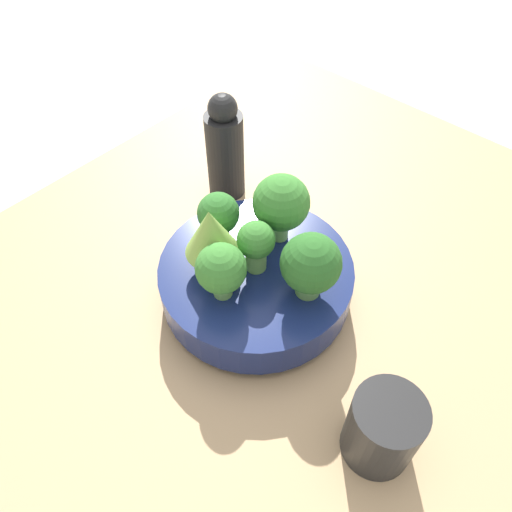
{
  "coord_description": "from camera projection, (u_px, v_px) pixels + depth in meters",
  "views": [
    {
      "loc": [
        0.29,
        0.27,
        0.58
      ],
      "look_at": [
        0.01,
        0.01,
        0.13
      ],
      "focal_mm": 35.0,
      "sensor_mm": 36.0,
      "label": 1
    }
  ],
  "objects": [
    {
      "name": "broccoli_floret_right",
      "position": [
        221.0,
        270.0,
        0.55
      ],
      "size": [
        0.06,
        0.06,
        0.07
      ],
      "color": "#6BA34C",
      "rests_on": "bowl"
    },
    {
      "name": "pepper_mill",
      "position": [
        225.0,
        149.0,
        0.73
      ],
      "size": [
        0.06,
        0.06,
        0.17
      ],
      "color": "black",
      "rests_on": "table"
    },
    {
      "name": "bowl",
      "position": [
        256.0,
        279.0,
        0.63
      ],
      "size": [
        0.24,
        0.24,
        0.06
      ],
      "color": "navy",
      "rests_on": "table"
    },
    {
      "name": "cup",
      "position": [
        383.0,
        429.0,
        0.5
      ],
      "size": [
        0.07,
        0.07,
        0.09
      ],
      "color": "black",
      "rests_on": "table"
    },
    {
      "name": "romanesco_piece_near",
      "position": [
        211.0,
        234.0,
        0.57
      ],
      "size": [
        0.06,
        0.06,
        0.09
      ],
      "color": "#7AB256",
      "rests_on": "bowl"
    },
    {
      "name": "broccoli_floret_front",
      "position": [
        219.0,
        214.0,
        0.62
      ],
      "size": [
        0.05,
        0.05,
        0.07
      ],
      "color": "#7AB256",
      "rests_on": "bowl"
    },
    {
      "name": "broccoli_floret_left",
      "position": [
        284.0,
        205.0,
        0.6
      ],
      "size": [
        0.07,
        0.07,
        0.1
      ],
      "color": "#7AB256",
      "rests_on": "bowl"
    },
    {
      "name": "broccoli_floret_back",
      "position": [
        311.0,
        265.0,
        0.55
      ],
      "size": [
        0.07,
        0.07,
        0.09
      ],
      "color": "#609347",
      "rests_on": "bowl"
    },
    {
      "name": "broccoli_floret_center",
      "position": [
        256.0,
        243.0,
        0.58
      ],
      "size": [
        0.05,
        0.05,
        0.07
      ],
      "color": "#6BA34C",
      "rests_on": "bowl"
    },
    {
      "name": "table",
      "position": [
        253.0,
        299.0,
        0.68
      ],
      "size": [
        1.04,
        0.77,
        0.05
      ],
      "color": "tan",
      "rests_on": "ground_plane"
    },
    {
      "name": "ground_plane",
      "position": [
        253.0,
        308.0,
        0.7
      ],
      "size": [
        6.0,
        6.0,
        0.0
      ],
      "primitive_type": "plane",
      "color": "beige"
    }
  ]
}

